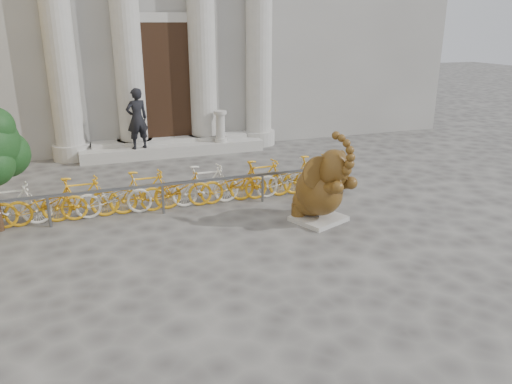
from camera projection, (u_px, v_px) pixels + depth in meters
name	position (u px, v px, depth m)	size (l,w,h in m)	color
ground	(276.00, 284.00, 8.40)	(80.00, 80.00, 0.00)	#474442
entrance_steps	(173.00, 149.00, 16.74)	(6.00, 1.20, 0.36)	#A8A59E
elephant_statue	(321.00, 189.00, 10.85)	(1.40, 1.64, 2.07)	#A8A59E
bike_rack	(160.00, 190.00, 11.60)	(9.74, 0.53, 1.00)	slate
pedestrian	(137.00, 119.00, 15.70)	(0.70, 0.46, 1.92)	black
balustrade_post	(220.00, 128.00, 16.76)	(0.43, 0.43, 1.05)	#A8A59E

